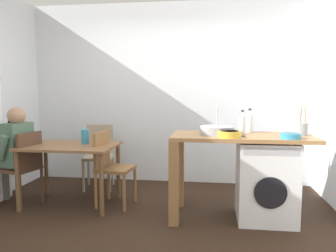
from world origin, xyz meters
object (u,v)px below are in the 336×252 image
at_px(chair_person_seat, 23,164).
at_px(chair_opposite, 110,164).
at_px(bottle_squat_brown, 250,121).
at_px(bottle_tall_green, 242,123).
at_px(mixing_bowl, 230,134).
at_px(utensil_crock, 302,129).
at_px(dining_table, 70,153).
at_px(washing_machine, 266,180).
at_px(seated_person, 13,150).
at_px(vase, 85,137).
at_px(chair_spare_by_wall, 99,152).
at_px(colander, 290,136).

xyz_separation_m(chair_person_seat, chair_opposite, (1.02, 0.18, 0.00)).
distance_m(chair_opposite, bottle_squat_brown, 1.74).
height_order(bottle_tall_green, mixing_bowl, bottle_tall_green).
distance_m(bottle_tall_green, utensil_crock, 0.63).
xyz_separation_m(chair_opposite, utensil_crock, (2.18, -0.18, 0.48)).
height_order(dining_table, washing_machine, washing_machine).
relative_size(seated_person, utensil_crock, 4.01).
bearing_deg(bottle_tall_green, chair_opposite, 176.51).
bearing_deg(mixing_bowl, vase, 164.71).
relative_size(chair_spare_by_wall, seated_person, 0.75).
bearing_deg(colander, chair_person_seat, 174.77).
bearing_deg(bottle_squat_brown, dining_table, -177.61).
bearing_deg(bottle_tall_green, chair_spare_by_wall, 157.43).
bearing_deg(chair_person_seat, seated_person, 90.00).
xyz_separation_m(dining_table, chair_spare_by_wall, (0.09, 0.77, -0.14)).
relative_size(chair_spare_by_wall, colander, 4.50).
xyz_separation_m(chair_person_seat, colander, (3.02, -0.28, 0.44)).
height_order(chair_person_seat, chair_spare_by_wall, same).
bearing_deg(colander, washing_machine, 130.74).
bearing_deg(chair_person_seat, mixing_bowl, -82.92).
relative_size(chair_spare_by_wall, bottle_tall_green, 3.45).
bearing_deg(vase, colander, -11.99).
relative_size(chair_person_seat, bottle_tall_green, 3.45).
bearing_deg(utensil_crock, bottle_squat_brown, 158.02).
height_order(chair_opposite, vase, vase).
height_order(chair_opposite, bottle_squat_brown, bottle_squat_brown).
xyz_separation_m(chair_opposite, colander, (2.00, -0.45, 0.44)).
bearing_deg(bottle_squat_brown, bottle_tall_green, -126.52).
bearing_deg(vase, chair_opposite, -7.19).
xyz_separation_m(chair_spare_by_wall, bottle_tall_green, (1.95, -0.81, 0.53)).
relative_size(chair_person_seat, colander, 4.50).
bearing_deg(chair_person_seat, colander, -82.12).
relative_size(chair_person_seat, washing_machine, 1.05).
height_order(chair_person_seat, vase, vase).
xyz_separation_m(chair_spare_by_wall, utensil_crock, (2.57, -0.90, 0.48)).
bearing_deg(dining_table, mixing_bowl, -11.22).
distance_m(washing_machine, mixing_bowl, 0.69).
height_order(bottle_squat_brown, mixing_bowl, bottle_squat_brown).
relative_size(dining_table, chair_opposite, 1.22).
bearing_deg(vase, mixing_bowl, -15.29).
distance_m(chair_person_seat, chair_opposite, 1.04).
height_order(seated_person, vase, seated_person).
bearing_deg(chair_opposite, vase, -90.36).
relative_size(dining_table, bottle_squat_brown, 4.07).
xyz_separation_m(seated_person, vase, (0.85, 0.18, 0.16)).
distance_m(seated_person, mixing_bowl, 2.62).
bearing_deg(bottle_squat_brown, seated_person, -176.58).
bearing_deg(dining_table, vase, 33.69).
bearing_deg(bottle_tall_green, washing_machine, -29.10).
distance_m(mixing_bowl, utensil_crock, 0.81).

